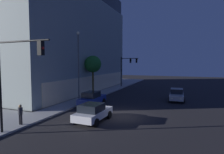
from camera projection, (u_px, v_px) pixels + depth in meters
The scene contains 10 objects.
ground_plane at pixel (123, 116), 19.10m from camera, with size 120.00×120.00×0.00m, color black.
modern_building at pixel (38, 39), 38.00m from camera, with size 30.63×25.42×19.71m.
traffic_light_near_corner at pixel (13, 69), 13.36m from camera, with size 0.43×4.69×6.98m.
traffic_light_far_corner at pixel (127, 65), 41.05m from camera, with size 0.54×3.71×6.27m.
street_lamp_sidewalk at pixel (78, 58), 25.47m from camera, with size 0.44×0.44×9.12m.
sidewalk_tree at pixel (93, 64), 30.58m from camera, with size 2.65×2.65×6.17m.
pedestrian_waiting at pixel (20, 113), 15.91m from camera, with size 0.36×0.36×1.66m.
car_white at pixel (93, 112), 17.28m from camera, with size 4.35×2.27×1.62m.
car_blue at pixel (92, 99), 23.68m from camera, with size 4.71×2.03×1.71m.
car_silver at pixel (177, 95), 26.69m from camera, with size 4.50×2.14×1.63m.
Camera 1 is at (-17.90, -5.72, 5.24)m, focal length 31.22 mm.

